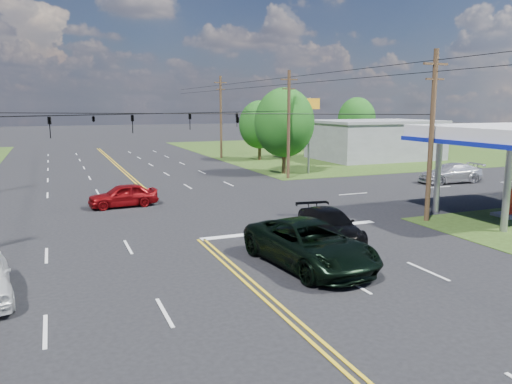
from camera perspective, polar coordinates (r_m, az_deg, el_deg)
name	(u,v)px	position (r m, az deg, el deg)	size (l,w,h in m)	color
ground	(166,209)	(32.26, -10.25, -1.90)	(280.00, 280.00, 0.00)	black
grass_ne	(354,150)	(75.64, 11.11, 4.79)	(46.00, 48.00, 0.03)	#273B13
stop_bar	(292,230)	(26.44, 4.18, -4.37)	(10.00, 0.50, 0.02)	silver
retail_ne	(374,141)	(62.78, 13.37, 5.71)	(14.00, 10.00, 4.40)	slate
pole_se	(431,134)	(29.36, 19.42, 6.24)	(1.60, 0.28, 9.50)	#3D2F1A
pole_ne	(289,123)	(44.44, 3.75, 7.83)	(1.60, 0.28, 9.50)	#3D2F1A
pole_right_far	(221,116)	(62.07, -4.04, 8.65)	(1.60, 0.28, 10.00)	#3D2F1A
span_wire_signals	(163,114)	(31.60, -10.59, 8.81)	(26.00, 18.00, 1.13)	black
power_lines	(169,68)	(29.71, -9.94, 13.80)	(26.04, 100.00, 0.64)	black
tree_right_a	(284,123)	(47.58, 3.25, 7.92)	(5.70, 5.70, 8.18)	#3D2F1A
tree_right_b	(260,125)	(59.58, 0.42, 7.70)	(4.94, 4.94, 7.09)	#3D2F1A
tree_far_r	(357,119)	(73.16, 11.43, 8.18)	(5.32, 5.32, 7.63)	#3D2F1A
pickup_dkgreen	(310,244)	(20.53, 6.16, -5.95)	(3.06, 6.64, 1.85)	black
suv_black	(329,225)	(24.54, 8.40, -3.77)	(2.11, 5.18, 1.50)	black
sedan_red	(123,195)	(33.40, -14.96, -0.37)	(1.76, 4.38, 1.49)	maroon
sedan_far	(450,173)	(45.39, 21.32, 2.03)	(2.29, 5.64, 1.64)	silver
polesign_ne	(309,116)	(47.99, 6.11, 8.67)	(2.00, 0.44, 7.23)	#A5A5AA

